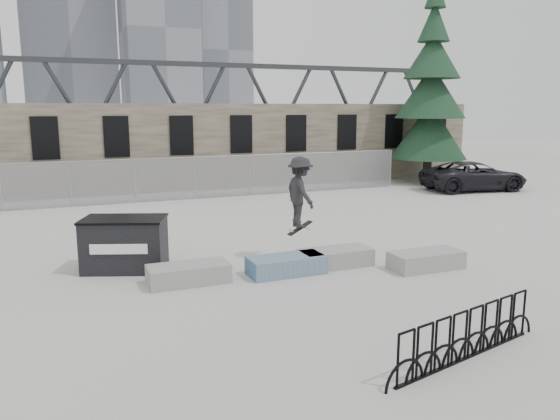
% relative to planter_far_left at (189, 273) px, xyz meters
% --- Properties ---
extents(ground, '(120.00, 120.00, 0.00)m').
position_rel_planter_far_left_xyz_m(ground, '(3.20, -0.12, -0.26)').
color(ground, beige).
rests_on(ground, ground).
extents(stone_wall, '(36.00, 2.58, 4.50)m').
position_rel_planter_far_left_xyz_m(stone_wall, '(3.20, 16.12, 2.00)').
color(stone_wall, brown).
rests_on(stone_wall, ground).
extents(chainlink_fence, '(22.06, 0.06, 2.02)m').
position_rel_planter_far_left_xyz_m(chainlink_fence, '(3.20, 12.38, 0.78)').
color(chainlink_fence, gray).
rests_on(chainlink_fence, ground).
extents(planter_far_left, '(2.00, 0.90, 0.48)m').
position_rel_planter_far_left_xyz_m(planter_far_left, '(0.00, 0.00, 0.00)').
color(planter_far_left, '#989895').
rests_on(planter_far_left, ground).
extents(planter_center_left, '(2.00, 0.90, 0.48)m').
position_rel_planter_far_left_xyz_m(planter_center_left, '(2.54, -0.23, 0.00)').
color(planter_center_left, '#2B5A83').
rests_on(planter_center_left, ground).
extents(planter_center_right, '(2.00, 0.90, 0.48)m').
position_rel_planter_far_left_xyz_m(planter_center_right, '(4.08, -0.08, 0.00)').
color(planter_center_right, '#989895').
rests_on(planter_center_right, ground).
extents(planter_offset, '(2.00, 0.90, 0.48)m').
position_rel_planter_far_left_xyz_m(planter_offset, '(6.24, -1.24, 0.00)').
color(planter_offset, '#989895').
rests_on(planter_offset, ground).
extents(dumpster, '(2.48, 1.99, 1.42)m').
position_rel_planter_far_left_xyz_m(dumpster, '(-1.30, 1.79, 0.46)').
color(dumpster, black).
rests_on(dumpster, ground).
extents(bike_rack, '(3.94, 0.97, 0.90)m').
position_rel_planter_far_left_xyz_m(bike_rack, '(3.50, -5.97, 0.18)').
color(bike_rack, black).
rests_on(bike_rack, ground).
extents(spruce_tree, '(4.33, 4.33, 11.50)m').
position_rel_planter_far_left_xyz_m(spruce_tree, '(17.12, 12.99, 4.65)').
color(spruce_tree, '#38281E').
rests_on(spruce_tree, ground).
extents(skyline_towers, '(58.00, 28.00, 48.00)m').
position_rel_planter_far_left_xyz_m(skyline_towers, '(2.19, 93.69, 20.53)').
color(skyline_towers, slate).
rests_on(skyline_towers, ground).
extents(truss_bridge, '(70.00, 3.00, 9.80)m').
position_rel_planter_far_left_xyz_m(truss_bridge, '(13.20, 54.88, 3.87)').
color(truss_bridge, '#2D3033').
rests_on(truss_bridge, ground).
extents(suv, '(5.80, 3.34, 1.52)m').
position_rel_planter_far_left_xyz_m(suv, '(17.45, 9.49, 0.50)').
color(suv, black).
rests_on(suv, ground).
extents(skateboarder, '(0.78, 1.32, 2.21)m').
position_rel_planter_far_left_xyz_m(skateboarder, '(3.43, 0.84, 1.71)').
color(skateboarder, black).
rests_on(skateboarder, ground).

